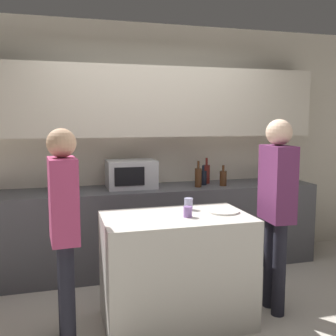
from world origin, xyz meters
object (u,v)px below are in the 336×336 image
plate_on_island (223,211)px  person_center (64,219)px  person_left (277,199)px  microwave (131,174)px  bottle_2 (206,174)px  cup_0 (188,212)px  toaster (66,182)px  bottle_3 (223,178)px  potted_plant (272,165)px  bottle_1 (203,177)px  bottle_0 (198,177)px  cup_1 (188,204)px

plate_on_island → person_center: person_center is taller
plate_on_island → person_left: 0.47m
microwave → bottle_2: microwave is taller
cup_0 → person_left: 0.79m
toaster → bottle_2: bottle_2 is taller
bottle_3 → person_left: size_ratio=0.14×
person_center → potted_plant: bearing=114.1°
toaster → plate_on_island: size_ratio=1.00×
person_center → bottle_1: bearing=125.4°
bottle_2 → cup_0: bottle_2 is taller
person_left → cup_0: bearing=94.4°
bottle_0 → potted_plant: bearing=9.0°
microwave → bottle_1: microwave is taller
microwave → bottle_1: bearing=-2.6°
microwave → bottle_0: size_ratio=1.81×
toaster → bottle_1: 1.50m
potted_plant → person_center: (-2.43, -1.30, -0.17)m
plate_on_island → person_center: (-1.26, -0.07, 0.04)m
bottle_1 → microwave: bearing=177.4°
toaster → cup_1: 1.45m
bottle_0 → bottle_3: bearing=0.3°
toaster → cup_1: size_ratio=2.64×
toaster → person_center: person_center is taller
cup_1 → person_left: size_ratio=0.06×
bottle_2 → person_left: (0.11, -1.34, -0.04)m
bottle_0 → bottle_3: 0.29m
microwave → potted_plant: bearing=0.1°
potted_plant → cup_1: potted_plant is taller
cup_1 → plate_on_island: bearing=-34.0°
person_center → cup_1: bearing=98.9°
plate_on_island → cup_1: cup_1 is taller
potted_plant → bottle_2: (-0.82, 0.05, -0.08)m
bottle_1 → cup_1: size_ratio=2.26×
potted_plant → bottle_0: size_ratio=1.38×
bottle_1 → toaster: bearing=178.5°
microwave → bottle_1: 0.82m
microwave → person_left: (1.00, -1.29, -0.08)m
bottle_2 → cup_0: 1.52m
plate_on_island → cup_1: (-0.25, 0.17, 0.04)m
bottle_3 → person_left: 1.13m
microwave → cup_1: (0.30, -1.07, -0.12)m
toaster → plate_on_island: toaster is taller
bottle_2 → person_left: size_ratio=0.18×
bottle_2 → microwave: bearing=-176.5°
microwave → plate_on_island: size_ratio=2.00×
microwave → potted_plant: (1.71, 0.00, 0.05)m
cup_1 → microwave: bearing=105.5°
microwave → bottle_2: size_ratio=1.75×
toaster → potted_plant: (2.39, -0.00, 0.11)m
bottle_1 → cup_1: (-0.52, -1.03, -0.06)m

